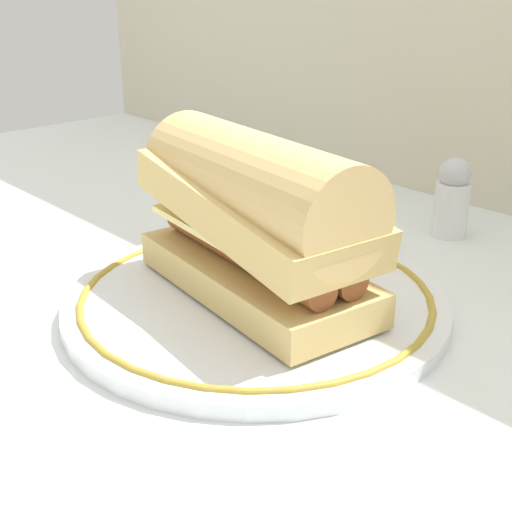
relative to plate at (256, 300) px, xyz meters
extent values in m
plane|color=silver|center=(0.02, 0.01, -0.01)|extent=(1.50, 1.50, 0.00)
cylinder|color=white|center=(0.00, 0.00, 0.00)|extent=(0.30, 0.30, 0.01)
torus|color=#B29333|center=(0.00, 0.00, 0.00)|extent=(0.27, 0.27, 0.01)
cube|color=#D7B86E|center=(0.00, 0.00, 0.02)|extent=(0.22, 0.12, 0.03)
cylinder|color=brown|center=(0.00, -0.01, 0.05)|extent=(0.19, 0.05, 0.02)
cylinder|color=brown|center=(0.00, 0.01, 0.05)|extent=(0.19, 0.05, 0.02)
cube|color=#EAD67A|center=(0.00, 0.00, 0.06)|extent=(0.18, 0.11, 0.01)
cube|color=#D9B66A|center=(0.00, 0.00, 0.08)|extent=(0.22, 0.12, 0.06)
cylinder|color=#DAB46F|center=(0.00, 0.00, 0.09)|extent=(0.22, 0.10, 0.08)
cylinder|color=white|center=(0.01, 0.25, 0.02)|extent=(0.03, 0.03, 0.05)
sphere|color=silver|center=(0.01, 0.25, 0.06)|extent=(0.03, 0.03, 0.03)
camera|label=1|loc=(0.36, -0.34, 0.24)|focal=49.46mm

